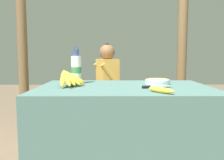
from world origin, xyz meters
name	(u,v)px	position (x,y,z in m)	size (l,w,h in m)	color
market_counter	(124,137)	(0.00, 0.00, 0.37)	(1.21, 0.80, 0.74)	#4C706B
banana_bunch_ripe	(69,78)	(-0.39, 0.01, 0.80)	(0.18, 0.28, 0.13)	#4C381E
serving_bowl	(157,81)	(0.25, 0.10, 0.76)	(0.18, 0.18, 0.04)	silver
water_bottle	(76,69)	(-0.36, 0.15, 0.85)	(0.08, 0.08, 0.29)	white
loose_banana_front	(161,90)	(0.20, -0.29, 0.75)	(0.14, 0.17, 0.03)	gold
knife	(153,87)	(0.19, -0.09, 0.75)	(0.22, 0.09, 0.02)	#BCBCC1
wooden_bench	(102,102)	(-0.20, 1.28, 0.37)	(1.65, 0.32, 0.44)	#4C3823
seated_vendor	(104,81)	(-0.18, 1.23, 0.64)	(0.46, 0.43, 1.10)	#232328
banana_bunch_green	(69,93)	(-0.62, 1.28, 0.49)	(0.16, 0.27, 0.12)	#4C381E
support_post_near	(22,34)	(-1.23, 1.44, 1.22)	(0.12, 0.12, 2.45)	brown
support_post_far	(182,34)	(0.83, 1.44, 1.22)	(0.12, 0.12, 2.45)	brown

